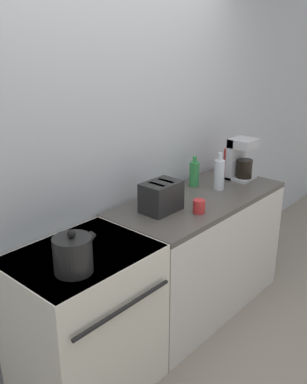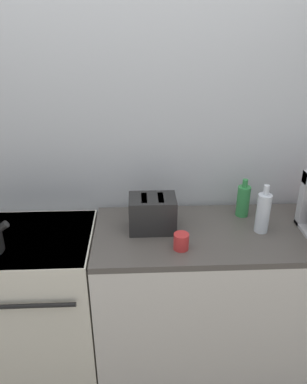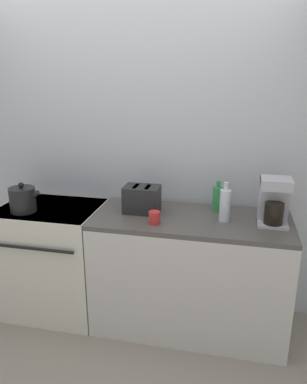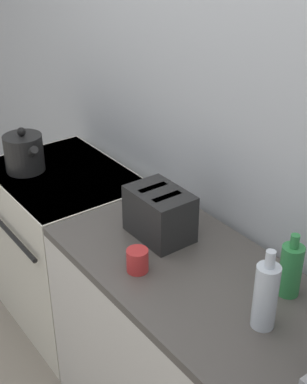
{
  "view_description": "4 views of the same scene",
  "coord_description": "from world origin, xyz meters",
  "px_view_note": "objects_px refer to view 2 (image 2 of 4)",
  "views": [
    {
      "loc": [
        -1.91,
        -1.37,
        2.04
      ],
      "look_at": [
        0.05,
        0.37,
        1.08
      ],
      "focal_mm": 40.0,
      "sensor_mm": 36.0,
      "label": 1
    },
    {
      "loc": [
        0.05,
        -1.51,
        2.07
      ],
      "look_at": [
        0.14,
        0.4,
        1.14
      ],
      "focal_mm": 35.0,
      "sensor_mm": 36.0,
      "label": 2
    },
    {
      "loc": [
        0.8,
        -2.25,
        1.95
      ],
      "look_at": [
        0.22,
        0.38,
        1.08
      ],
      "focal_mm": 35.0,
      "sensor_mm": 36.0,
      "label": 3
    },
    {
      "loc": [
        1.61,
        -0.75,
        2.13
      ],
      "look_at": [
        0.02,
        0.41,
        1.06
      ],
      "focal_mm": 50.0,
      "sensor_mm": 36.0,
      "label": 4
    }
  ],
  "objects_px": {
    "bottle_clear": "(263,212)",
    "cup_red": "(181,241)",
    "toaster": "(152,213)",
    "bottle_green": "(243,200)",
    "stove": "(32,299)"
  },
  "relations": [
    {
      "from": "bottle_clear",
      "to": "cup_red",
      "type": "bearing_deg",
      "value": -161.69
    },
    {
      "from": "toaster",
      "to": "bottle_green",
      "type": "height_order",
      "value": "bottle_green"
    },
    {
      "from": "bottle_green",
      "to": "cup_red",
      "type": "height_order",
      "value": "bottle_green"
    },
    {
      "from": "stove",
      "to": "toaster",
      "type": "relative_size",
      "value": 3.45
    },
    {
      "from": "toaster",
      "to": "bottle_clear",
      "type": "relative_size",
      "value": 0.92
    },
    {
      "from": "toaster",
      "to": "bottle_green",
      "type": "relative_size",
      "value": 1.11
    },
    {
      "from": "toaster",
      "to": "cup_red",
      "type": "bearing_deg",
      "value": -55.62
    },
    {
      "from": "bottle_clear",
      "to": "bottle_green",
      "type": "distance_m",
      "value": 0.2
    },
    {
      "from": "stove",
      "to": "toaster",
      "type": "xyz_separation_m",
      "value": [
        0.75,
        0.06,
        0.55
      ]
    },
    {
      "from": "toaster",
      "to": "bottle_green",
      "type": "xyz_separation_m",
      "value": [
        0.56,
        0.14,
        -0.0
      ]
    },
    {
      "from": "bottle_green",
      "to": "cup_red",
      "type": "xyz_separation_m",
      "value": [
        -0.42,
        -0.35,
        -0.06
      ]
    },
    {
      "from": "toaster",
      "to": "cup_red",
      "type": "height_order",
      "value": "toaster"
    },
    {
      "from": "stove",
      "to": "bottle_clear",
      "type": "relative_size",
      "value": 3.18
    },
    {
      "from": "bottle_green",
      "to": "toaster",
      "type": "bearing_deg",
      "value": -165.99
    },
    {
      "from": "bottle_clear",
      "to": "stove",
      "type": "bearing_deg",
      "value": -179.67
    }
  ]
}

